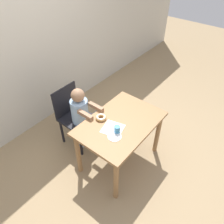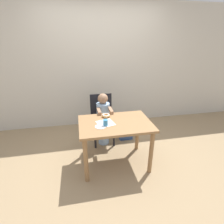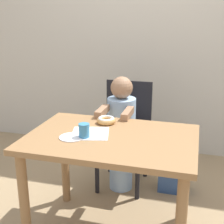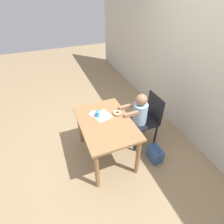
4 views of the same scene
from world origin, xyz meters
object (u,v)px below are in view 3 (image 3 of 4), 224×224
at_px(chair, 125,132).
at_px(cup, 84,131).
at_px(handbag, 174,177).
at_px(donut, 106,120).
at_px(child_figure, 121,134).

distance_m(chair, cup, 0.85).
bearing_deg(handbag, cup, -124.29).
xyz_separation_m(chair, donut, (-0.01, -0.51, 0.28)).
xyz_separation_m(child_figure, handbag, (0.44, 0.08, -0.37)).
height_order(child_figure, handbag, child_figure).
xyz_separation_m(chair, child_figure, (0.00, -0.13, 0.03)).
relative_size(chair, cup, 9.94).
relative_size(donut, handbag, 0.38).
xyz_separation_m(handbag, cup, (-0.51, -0.74, 0.63)).
xyz_separation_m(donut, cup, (-0.05, -0.28, 0.02)).
relative_size(chair, donut, 6.81).
distance_m(child_figure, handbag, 0.58).
height_order(donut, cup, cup).
bearing_deg(child_figure, handbag, 10.27).
distance_m(chair, donut, 0.58).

